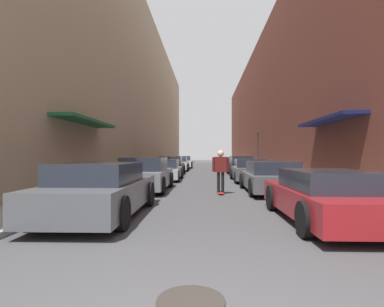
% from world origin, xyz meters
% --- Properties ---
extents(ground, '(130.99, 130.99, 0.00)m').
position_xyz_m(ground, '(0.00, 23.82, 0.00)').
color(ground, '#424244').
extents(curb_strip_left, '(1.80, 59.54, 0.12)m').
position_xyz_m(curb_strip_left, '(-4.50, 29.77, 0.06)').
color(curb_strip_left, gray).
rests_on(curb_strip_left, ground).
extents(curb_strip_right, '(1.80, 59.54, 0.12)m').
position_xyz_m(curb_strip_right, '(4.50, 29.77, 0.06)').
color(curb_strip_right, gray).
rests_on(curb_strip_right, ground).
extents(building_row_left, '(4.90, 59.54, 15.65)m').
position_xyz_m(building_row_left, '(-7.40, 29.77, 7.82)').
color(building_row_left, tan).
rests_on(building_row_left, ground).
extents(building_row_right, '(4.90, 59.54, 13.23)m').
position_xyz_m(building_row_right, '(7.40, 29.77, 6.61)').
color(building_row_right, brown).
rests_on(building_row_right, ground).
extents(parked_car_left_0, '(1.98, 4.67, 1.29)m').
position_xyz_m(parked_car_left_0, '(-2.51, 5.20, 0.64)').
color(parked_car_left_0, '#515459').
rests_on(parked_car_left_0, ground).
extents(parked_car_left_1, '(1.97, 4.37, 1.39)m').
position_xyz_m(parked_car_left_1, '(-2.49, 10.41, 0.67)').
color(parked_car_left_1, gray).
rests_on(parked_car_left_1, ground).
extents(parked_car_left_2, '(2.01, 4.45, 1.24)m').
position_xyz_m(parked_car_left_2, '(-2.43, 15.76, 0.59)').
color(parked_car_left_2, '#B7B7BC').
rests_on(parked_car_left_2, ground).
extents(parked_car_left_3, '(1.95, 4.18, 1.38)m').
position_xyz_m(parked_car_left_3, '(-2.61, 20.89, 0.66)').
color(parked_car_left_3, black).
rests_on(parked_car_left_3, ground).
extents(parked_car_left_4, '(1.89, 4.67, 1.30)m').
position_xyz_m(parked_car_left_4, '(-2.53, 26.26, 0.64)').
color(parked_car_left_4, silver).
rests_on(parked_car_left_4, ground).
extents(parked_car_left_5, '(1.91, 4.08, 1.37)m').
position_xyz_m(parked_car_left_5, '(-2.48, 32.11, 0.66)').
color(parked_car_left_5, silver).
rests_on(parked_car_left_5, ground).
extents(parked_car_right_0, '(1.90, 4.37, 1.16)m').
position_xyz_m(parked_car_right_0, '(2.65, 4.78, 0.57)').
color(parked_car_right_0, maroon).
rests_on(parked_car_right_0, ground).
extents(parked_car_right_1, '(2.07, 4.52, 1.24)m').
position_xyz_m(parked_car_right_1, '(2.60, 10.03, 0.61)').
color(parked_car_right_1, '#515459').
rests_on(parked_car_right_1, ground).
extents(parked_car_right_2, '(1.92, 4.34, 1.27)m').
position_xyz_m(parked_car_right_2, '(2.49, 15.08, 0.61)').
color(parked_car_right_2, '#515459').
rests_on(parked_car_right_2, ground).
extents(parked_car_right_3, '(1.87, 4.35, 1.42)m').
position_xyz_m(parked_car_right_3, '(2.63, 20.40, 0.68)').
color(parked_car_right_3, black).
rests_on(parked_car_right_3, ground).
extents(parked_car_right_4, '(2.08, 4.22, 1.31)m').
position_xyz_m(parked_car_right_4, '(2.44, 25.79, 0.65)').
color(parked_car_right_4, navy).
rests_on(parked_car_right_4, ground).
extents(parked_car_right_5, '(1.97, 4.17, 1.22)m').
position_xyz_m(parked_car_right_5, '(2.46, 31.48, 0.60)').
color(parked_car_right_5, '#515459').
rests_on(parked_car_right_5, ground).
extents(skateboarder, '(0.64, 0.78, 1.67)m').
position_xyz_m(skateboarder, '(0.59, 9.43, 1.02)').
color(skateboarder, '#B2231E').
rests_on(skateboarder, ground).
extents(manhole_cover, '(0.70, 0.70, 0.02)m').
position_xyz_m(manhole_cover, '(-0.14, 1.07, 0.01)').
color(manhole_cover, '#332D28').
rests_on(manhole_cover, ground).
extents(traffic_light, '(0.16, 0.22, 3.30)m').
position_xyz_m(traffic_light, '(4.19, 21.97, 2.18)').
color(traffic_light, '#2D2D2D').
rests_on(traffic_light, curb_strip_right).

